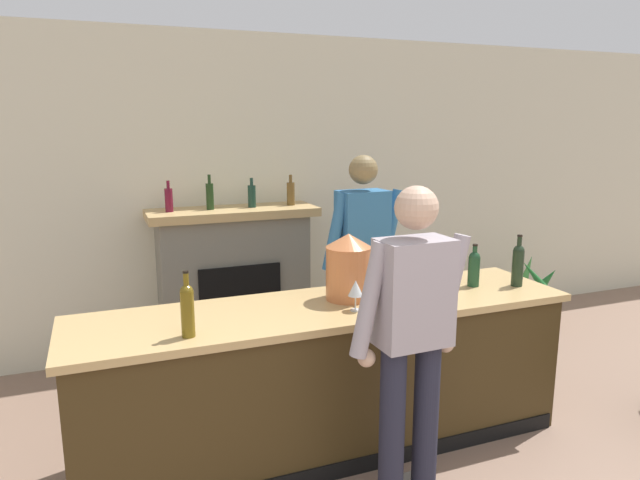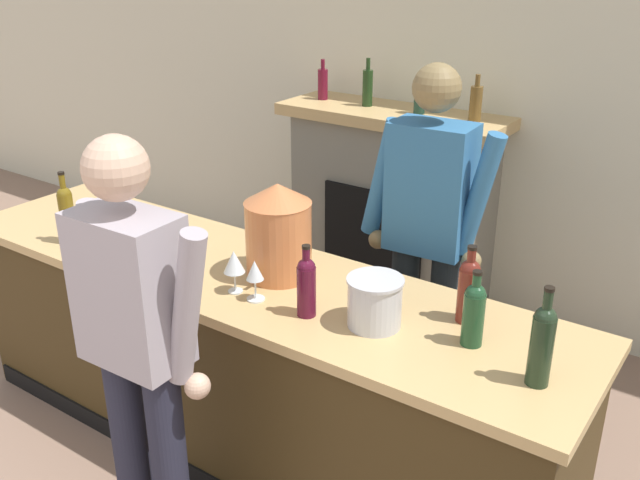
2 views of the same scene
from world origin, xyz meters
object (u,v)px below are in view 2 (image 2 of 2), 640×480
wine_bottle_merlot_tall (474,312)px  wine_glass_back_row (255,273)px  person_bartender (427,238)px  wine_bottle_port_short (542,342)px  ice_bucket_steel (375,302)px  fireplace_stone (390,208)px  wine_glass_mid_counter (234,262)px  wine_bottle_cabernet_heavy (67,212)px  person_customer (139,352)px  wine_bottle_rose_blush (306,284)px  copper_dispenser (278,230)px  wine_bottle_burgundy_dark (469,288)px

wine_bottle_merlot_tall → wine_glass_back_row: (-0.84, -0.18, -0.01)m
person_bartender → wine_bottle_port_short: size_ratio=5.10×
wine_bottle_port_short → wine_glass_back_row: bearing=-176.2°
ice_bucket_steel → person_bartender: bearing=102.1°
fireplace_stone → wine_bottle_port_short: 2.35m
fireplace_stone → wine_glass_back_row: (0.41, -1.82, 0.39)m
wine_bottle_merlot_tall → wine_glass_mid_counter: 0.96m
ice_bucket_steel → wine_bottle_cabernet_heavy: (-1.56, -0.15, 0.06)m
person_customer → wine_bottle_cabernet_heavy: bearing=153.9°
wine_bottle_rose_blush → wine_bottle_port_short: bearing=3.8°
fireplace_stone → wine_glass_mid_counter: size_ratio=8.72×
wine_bottle_rose_blush → wine_glass_back_row: wine_bottle_rose_blush is taller
copper_dispenser → wine_bottle_burgundy_dark: size_ratio=1.35×
wine_bottle_merlot_tall → wine_bottle_cabernet_heavy: wine_bottle_cabernet_heavy is taller
person_customer → wine_bottle_rose_blush: (0.30, 0.57, 0.11)m
person_customer → wine_bottle_burgundy_dark: size_ratio=5.61×
wine_glass_back_row → wine_glass_mid_counter: wine_glass_mid_counter is taller
person_customer → wine_glass_back_row: bearing=83.3°
ice_bucket_steel → wine_bottle_rose_blush: bearing=-162.1°
copper_dispenser → wine_bottle_burgundy_dark: 0.82m
wine_glass_back_row → copper_dispenser: bearing=104.1°
person_customer → wine_glass_back_row: 0.56m
person_bartender → wine_glass_mid_counter: (-0.44, -0.82, 0.08)m
person_bartender → wine_bottle_port_short: 1.09m
person_bartender → wine_bottle_cabernet_heavy: size_ratio=5.11×
ice_bucket_steel → wine_glass_back_row: (-0.49, -0.10, 0.02)m
person_bartender → copper_dispenser: person_bartender is taller
wine_glass_back_row → wine_bottle_merlot_tall: bearing=12.0°
person_bartender → person_customer: bearing=-105.9°
wine_bottle_rose_blush → wine_bottle_cabernet_heavy: 1.31m
ice_bucket_steel → wine_bottle_rose_blush: size_ratio=0.73×
person_customer → wine_bottle_cabernet_heavy: (-1.01, 0.49, 0.14)m
fireplace_stone → person_bartender: (0.74, -0.99, 0.33)m
copper_dispenser → wine_glass_back_row: size_ratio=2.43×
copper_dispenser → ice_bucket_steel: 0.57m
wine_bottle_rose_blush → wine_bottle_merlot_tall: bearing=15.1°
copper_dispenser → wine_bottle_port_short: copper_dispenser is taller
person_customer → wine_bottle_merlot_tall: size_ratio=5.99×
fireplace_stone → copper_dispenser: size_ratio=3.85×
ice_bucket_steel → wine_bottle_cabernet_heavy: 1.57m
wine_bottle_merlot_tall → wine_glass_back_row: bearing=-168.0°
wine_bottle_burgundy_dark → wine_glass_mid_counter: 0.92m
wine_bottle_burgundy_dark → wine_glass_mid_counter: size_ratio=1.68×
person_customer → person_bartender: person_bartender is taller
wine_glass_back_row → wine_bottle_rose_blush: bearing=3.7°
fireplace_stone → wine_bottle_merlot_tall: size_ratio=5.54×
fireplace_stone → wine_bottle_cabernet_heavy: (-0.67, -1.88, 0.42)m
wine_bottle_merlot_tall → person_bartender: bearing=127.9°
wine_bottle_burgundy_dark → wine_glass_back_row: 0.82m
fireplace_stone → wine_bottle_port_short: fireplace_stone is taller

